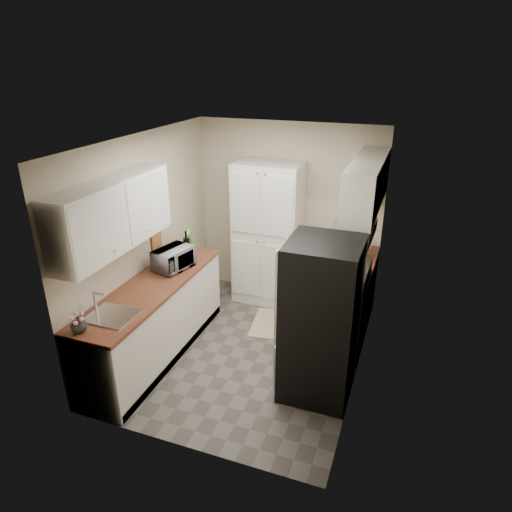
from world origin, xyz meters
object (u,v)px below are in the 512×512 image
Objects in this scene: electric_range at (336,314)px; refrigerator at (320,321)px; microwave at (174,259)px; toaster_oven at (355,249)px; wine_bottle at (187,245)px; pantry_cabinet at (268,234)px.

electric_range is 0.88m from refrigerator.
refrigerator is at bearing -89.55° from microwave.
toaster_oven is (0.05, 0.75, 0.55)m from electric_range.
toaster_oven is at bearing 86.03° from electric_range.
wine_bottle reaches higher than electric_range.
wine_bottle is at bearing -170.29° from toaster_oven.
pantry_cabinet is at bearing 141.78° from electric_range.
microwave is 1.24× the size of toaster_oven.
microwave is (-0.76, -1.28, 0.05)m from pantry_cabinet.
pantry_cabinet is 1.20m from wine_bottle.
toaster_oven is (2.01, 0.73, -0.05)m from wine_bottle.
microwave is at bearing -120.53° from pantry_cabinet.
pantry_cabinet reaches higher than wine_bottle.
microwave is at bearing 166.85° from refrigerator.
refrigerator is 4.51× the size of toaster_oven.
electric_range is 2.99× the size of toaster_oven.
pantry_cabinet is 2.07m from refrigerator.
microwave reaches higher than toaster_oven.
electric_range is at bearing -104.28° from toaster_oven.
pantry_cabinet is 1.18× the size of refrigerator.
refrigerator is (-0.03, -0.80, 0.37)m from electric_range.
refrigerator is 5.39× the size of wine_bottle.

